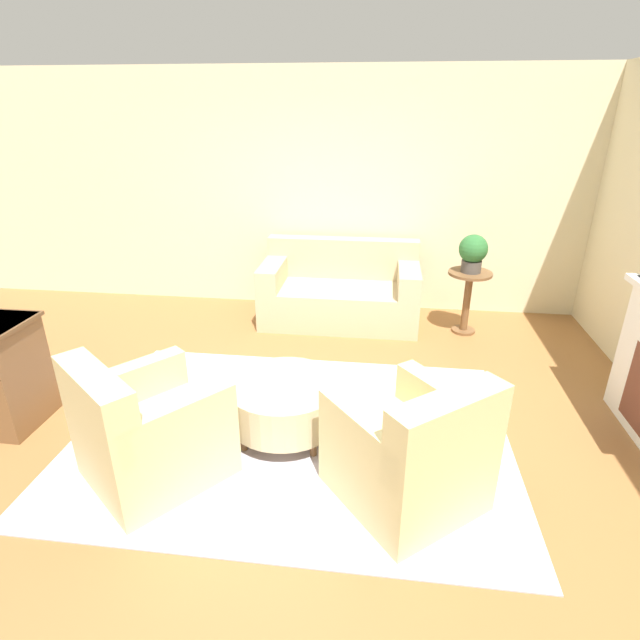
# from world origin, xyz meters

# --- Properties ---
(ground_plane) EXTENTS (16.00, 16.00, 0.00)m
(ground_plane) POSITION_xyz_m (0.00, 0.00, 0.00)
(ground_plane) COLOR #996638
(wall_back) EXTENTS (9.63, 0.12, 2.80)m
(wall_back) POSITION_xyz_m (0.00, 2.87, 1.40)
(wall_back) COLOR beige
(wall_back) RESTS_ON ground_plane
(rug) EXTENTS (3.34, 2.44, 0.01)m
(rug) POSITION_xyz_m (0.00, 0.00, 0.01)
(rug) COLOR #BCB2C1
(rug) RESTS_ON ground_plane
(couch) EXTENTS (1.81, 0.90, 0.92)m
(couch) POSITION_xyz_m (0.16, 2.32, 0.34)
(couch) COLOR #C6B289
(couch) RESTS_ON ground_plane
(armchair_left) EXTENTS (1.14, 1.15, 0.92)m
(armchair_left) POSITION_xyz_m (-0.88, -0.60, 0.36)
(armchair_left) COLOR beige
(armchair_left) RESTS_ON rug
(armchair_right) EXTENTS (1.14, 1.15, 0.92)m
(armchair_right) POSITION_xyz_m (0.88, -0.60, 0.36)
(armchair_right) COLOR beige
(armchair_right) RESTS_ON rug
(ottoman_table) EXTENTS (0.87, 0.87, 0.43)m
(ottoman_table) POSITION_xyz_m (-0.06, 0.02, 0.28)
(ottoman_table) COLOR #C6B289
(ottoman_table) RESTS_ON rug
(side_table) EXTENTS (0.47, 0.47, 0.71)m
(side_table) POSITION_xyz_m (1.60, 2.14, 0.47)
(side_table) COLOR brown
(side_table) RESTS_ON ground_plane
(potted_plant_on_side_table) EXTENTS (0.30, 0.30, 0.41)m
(potted_plant_on_side_table) POSITION_xyz_m (1.60, 2.14, 0.94)
(potted_plant_on_side_table) COLOR #4C4742
(potted_plant_on_side_table) RESTS_ON side_table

